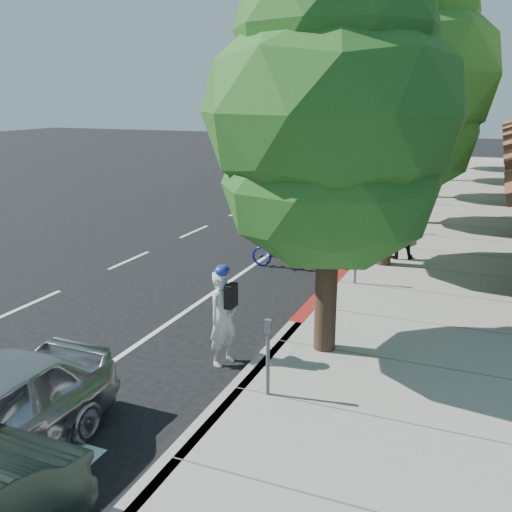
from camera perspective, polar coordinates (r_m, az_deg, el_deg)
The scene contains 17 objects.
ground at distance 12.92m, azimuth 5.39°, elevation -5.64°, with size 120.00×120.00×0.00m, color black.
sidewalk at distance 20.10m, azimuth 18.56°, elevation 1.61°, with size 4.60×56.00×0.15m, color gray.
curb at distance 20.36m, azimuth 12.12°, elevation 2.26°, with size 0.30×56.00×0.15m, color #9E998E.
curb_red_segment at distance 13.79m, azimuth 6.64°, elevation -3.94°, with size 0.32×4.00×0.15m, color maroon.
street_tree_0 at distance 9.87m, azimuth 7.62°, elevation 13.49°, with size 4.45×4.45×7.06m.
street_tree_1 at distance 15.74m, azimuth 13.70°, elevation 16.72°, with size 5.36×5.36×8.32m.
street_tree_2 at distance 21.68m, azimuth 16.22°, elevation 14.27°, with size 4.47×4.47×7.12m.
street_tree_3 at distance 27.65m, azimuth 17.77°, elevation 14.55°, with size 4.53×4.53×7.28m.
street_tree_4 at distance 33.63m, azimuth 18.83°, elevation 15.41°, with size 4.22×4.22×7.86m.
street_tree_5 at distance 39.61m, azimuth 19.44°, elevation 14.60°, with size 4.10×4.10×7.21m.
cyclist at distance 10.23m, azimuth -3.31°, elevation -6.22°, with size 0.64×0.42×1.74m, color silver.
bicycle at distance 16.02m, azimuth 2.48°, elevation 0.35°, with size 0.59×1.70×0.90m, color navy.
silver_suv at distance 20.34m, azimuth 10.40°, elevation 4.31°, with size 2.52×5.46×1.52m, color silver.
dark_sedan at distance 26.50m, azimuth 11.40°, elevation 7.08°, with size 1.81×5.18×1.71m, color black.
white_pickup at distance 29.80m, azimuth 11.47°, elevation 8.07°, with size 2.48×6.11×1.77m, color white.
dark_suv_far at distance 39.27m, azimuth 16.82°, elevation 9.24°, with size 1.69×4.20×1.43m, color black.
pedestrian at distance 16.88m, azimuth 14.16°, elevation 2.80°, with size 0.88×0.69×1.81m, color black.
Camera 1 is at (3.47, -11.53, 4.69)m, focal length 40.00 mm.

